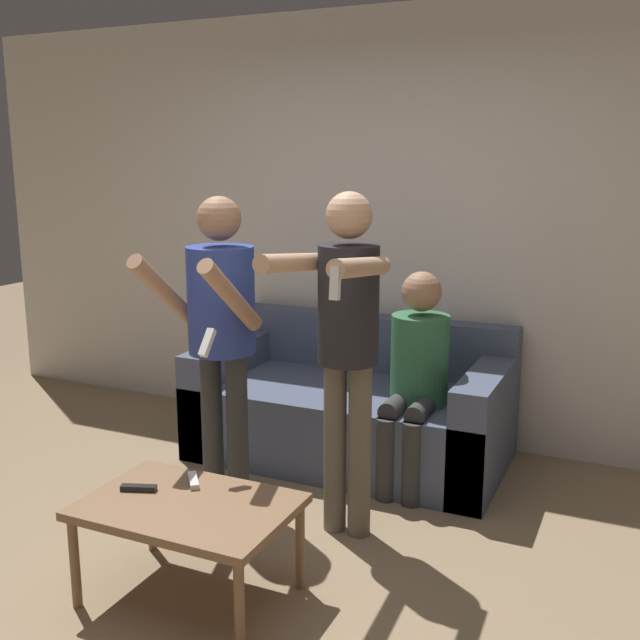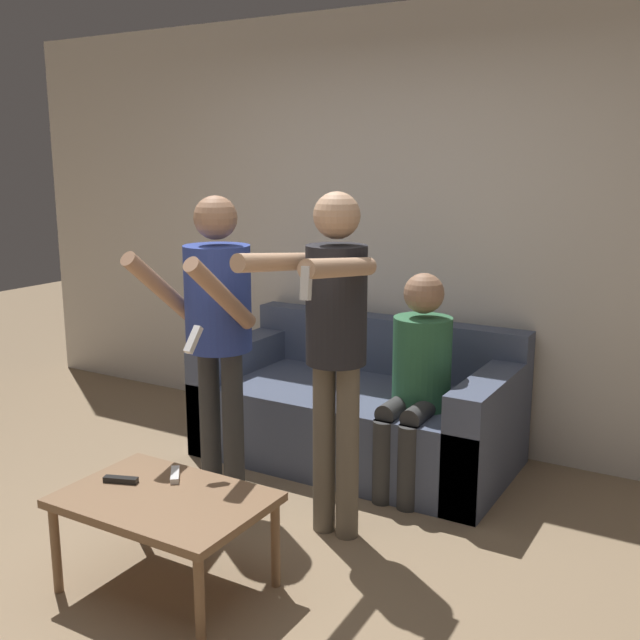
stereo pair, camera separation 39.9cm
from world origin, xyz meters
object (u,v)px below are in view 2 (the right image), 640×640
Objects in this scene: person_seated at (417,372)px; remote_near at (121,480)px; person_standing_left at (217,317)px; coffee_table at (164,506)px; person_standing_right at (334,330)px; remote_far at (175,475)px; couch at (359,412)px.

remote_near is at bearing -117.41° from person_seated.
person_standing_left reaches higher than coffee_table.
person_seated is 1.41× the size of coffee_table.
person_seated reaches higher than remote_near.
remote_far is at bearing -127.49° from person_standing_right.
couch is 12.00× the size of remote_near.
person_seated is 1.65m from remote_near.
remote_far is (-0.08, 0.17, 0.06)m from coffee_table.
person_seated is 7.80× the size of remote_near.
couch is at bearing 69.64° from person_standing_left.
person_seated is at bearing 40.31° from person_standing_left.
remote_near is at bearing -99.57° from couch.
couch is at bearing 110.24° from person_standing_right.
person_standing_right is 1.06m from coffee_table.
person_standing_right is at bearing -0.62° from person_standing_left.
person_seated is at bearing 79.68° from person_standing_right.
couch is 2.17× the size of coffee_table.
remote_far is (0.22, -0.61, -0.57)m from person_standing_left.
remote_far is at bearing -94.38° from couch.
person_seated is 1.57m from coffee_table.
remote_near and remote_far have the same top height.
coffee_table is (-0.03, -1.69, 0.09)m from couch.
person_standing_right is at bearing 52.51° from remote_far.
coffee_table is at bearing -116.14° from person_standing_right.
person_standing_left is at bearing 179.38° from person_standing_right.
person_standing_left reaches higher than person_seated.
remote_near is (-0.75, -1.45, -0.23)m from person_seated.
couch is 13.22× the size of remote_far.
remote_near is at bearing -136.62° from remote_far.
remote_near is at bearing -129.62° from person_standing_right.
person_standing_left is (-0.34, -0.92, 0.72)m from couch.
person_standing_right is 1.14m from remote_near.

